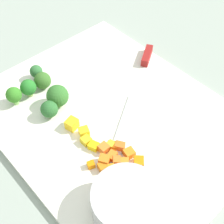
{
  "coord_description": "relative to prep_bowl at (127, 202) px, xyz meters",
  "views": [
    {
      "loc": [
        -0.28,
        0.25,
        0.46
      ],
      "look_at": [
        0.0,
        0.0,
        0.02
      ],
      "focal_mm": 50.32,
      "sensor_mm": 36.0,
      "label": 1
    }
  ],
  "objects": [
    {
      "name": "ground_plane",
      "position": [
        0.15,
        -0.11,
        -0.04
      ],
      "size": [
        4.0,
        4.0,
        0.0
      ],
      "primitive_type": "plane",
      "color": "#919C91"
    },
    {
      "name": "chef_knife",
      "position": [
        0.17,
        -0.19,
        -0.02
      ],
      "size": [
        0.19,
        0.29,
        0.02
      ],
      "rotation": [
        0.0,
        0.0,
        2.13
      ],
      "color": "silver",
      "rests_on": "cutting_board"
    },
    {
      "name": "carrot_dice_0",
      "position": [
        0.08,
        -0.04,
        -0.02
      ],
      "size": [
        0.02,
        0.02,
        0.01
      ],
      "primitive_type": "cube",
      "rotation": [
        0.0,
        0.0,
        0.31
      ],
      "color": "orange",
      "rests_on": "cutting_board"
    },
    {
      "name": "pepper_dice_4",
      "position": [
        0.13,
        -0.03,
        -0.02
      ],
      "size": [
        0.02,
        0.02,
        0.01
      ],
      "primitive_type": "cube",
      "rotation": [
        0.0,
        0.0,
        1.58
      ],
      "color": "yellow",
      "rests_on": "cutting_board"
    },
    {
      "name": "broccoli_floret_4",
      "position": [
        0.22,
        -0.02,
        -0.01
      ],
      "size": [
        0.03,
        0.03,
        0.03
      ],
      "color": "#96B061",
      "rests_on": "cutting_board"
    },
    {
      "name": "carrot_dice_7",
      "position": [
        0.06,
        -0.05,
        -0.02
      ],
      "size": [
        0.03,
        0.03,
        0.01
      ],
      "primitive_type": "cube",
      "rotation": [
        0.0,
        0.0,
        0.8
      ],
      "color": "orange",
      "rests_on": "cutting_board"
    },
    {
      "name": "carrot_dice_6",
      "position": [
        0.08,
        -0.03,
        -0.02
      ],
      "size": [
        0.02,
        0.02,
        0.02
      ],
      "primitive_type": "cube",
      "rotation": [
        0.0,
        0.0,
        0.56
      ],
      "color": "orange",
      "rests_on": "cutting_board"
    },
    {
      "name": "pepper_dice_1",
      "position": [
        0.18,
        -0.03,
        -0.01
      ],
      "size": [
        0.02,
        0.02,
        0.02
      ],
      "primitive_type": "cube",
      "rotation": [
        0.0,
        0.0,
        1.83
      ],
      "color": "yellow",
      "rests_on": "cutting_board"
    },
    {
      "name": "carrot_dice_4",
      "position": [
        0.09,
        -0.06,
        -0.02
      ],
      "size": [
        0.02,
        0.02,
        0.01
      ],
      "primitive_type": "cube",
      "rotation": [
        0.0,
        0.0,
        0.7
      ],
      "color": "orange",
      "rests_on": "cutting_board"
    },
    {
      "name": "carrot_dice_3",
      "position": [
        0.04,
        -0.07,
        -0.02
      ],
      "size": [
        0.02,
        0.02,
        0.01
      ],
      "primitive_type": "cube",
      "rotation": [
        0.0,
        0.0,
        2.36
      ],
      "color": "orange",
      "rests_on": "cutting_board"
    },
    {
      "name": "carrot_dice_5",
      "position": [
        0.08,
        -0.07,
        -0.02
      ],
      "size": [
        0.02,
        0.02,
        0.01
      ],
      "primitive_type": "cube",
      "rotation": [
        0.0,
        0.0,
        0.56
      ],
      "color": "orange",
      "rests_on": "cutting_board"
    },
    {
      "name": "broccoli_floret_3",
      "position": [
        0.24,
        -0.05,
        0.0
      ],
      "size": [
        0.04,
        0.04,
        0.05
      ],
      "color": "#8FB759",
      "rests_on": "cutting_board"
    },
    {
      "name": "carrot_dice_9",
      "position": [
        0.09,
        -0.01,
        -0.02
      ],
      "size": [
        0.01,
        0.01,
        0.01
      ],
      "primitive_type": "cube",
      "rotation": [
        0.0,
        0.0,
        1.2
      ],
      "color": "orange",
      "rests_on": "cutting_board"
    },
    {
      "name": "pepper_dice_2",
      "position": [
        0.1,
        -0.06,
        -0.02
      ],
      "size": [
        0.01,
        0.01,
        0.01
      ],
      "primitive_type": "cube",
      "rotation": [
        0.0,
        0.0,
        0.15
      ],
      "color": "yellow",
      "rests_on": "cutting_board"
    },
    {
      "name": "broccoli_floret_5",
      "position": [
        0.33,
        -0.06,
        -0.01
      ],
      "size": [
        0.03,
        0.03,
        0.03
      ],
      "color": "#96AF68",
      "rests_on": "cutting_board"
    },
    {
      "name": "broccoli_floret_1",
      "position": [
        0.29,
        -0.05,
        -0.01
      ],
      "size": [
        0.03,
        0.03,
        0.03
      ],
      "color": "#85BF57",
      "rests_on": "cutting_board"
    },
    {
      "name": "carrot_dice_10",
      "position": [
        0.06,
        -0.02,
        -0.02
      ],
      "size": [
        0.02,
        0.02,
        0.01
      ],
      "primitive_type": "cube",
      "rotation": [
        0.0,
        0.0,
        2.62
      ],
      "color": "orange",
      "rests_on": "cutting_board"
    },
    {
      "name": "broccoli_floret_0",
      "position": [
        0.29,
        -0.02,
        -0.0
      ],
      "size": [
        0.03,
        0.03,
        0.04
      ],
      "color": "#8BAB56",
      "rests_on": "cutting_board"
    },
    {
      "name": "carrot_dice_8",
      "position": [
        0.1,
        -0.04,
        -0.02
      ],
      "size": [
        0.02,
        0.02,
        0.01
      ],
      "primitive_type": "cube",
      "rotation": [
        0.0,
        0.0,
        0.04
      ],
      "color": "orange",
      "rests_on": "cutting_board"
    },
    {
      "name": "carrot_dice_2",
      "position": [
        0.06,
        -0.07,
        -0.02
      ],
      "size": [
        0.02,
        0.02,
        0.01
      ],
      "primitive_type": "cube",
      "rotation": [
        0.0,
        0.0,
        1.36
      ],
      "color": "orange",
      "rests_on": "cutting_board"
    },
    {
      "name": "cutting_board",
      "position": [
        0.15,
        -0.11,
        -0.03
      ],
      "size": [
        0.48,
        0.38,
        0.01
      ],
      "primitive_type": "cube",
      "color": "white",
      "rests_on": "ground_plane"
    },
    {
      "name": "pepper_dice_0",
      "position": [
        0.15,
        -0.04,
        -0.02
      ],
      "size": [
        0.02,
        0.02,
        0.02
      ],
      "primitive_type": "cube",
      "rotation": [
        0.0,
        0.0,
        2.76
      ],
      "color": "yellow",
      "rests_on": "cutting_board"
    },
    {
      "name": "broccoli_floret_2",
      "position": [
        0.29,
        0.01,
        -0.0
      ],
      "size": [
        0.03,
        0.03,
        0.04
      ],
      "color": "#89C165",
      "rests_on": "cutting_board"
    },
    {
      "name": "carrot_dice_1",
      "position": [
        0.07,
        -0.04,
        -0.02
      ],
      "size": [
        0.02,
        0.02,
        0.01
      ],
      "primitive_type": "cube",
      "rotation": [
        0.0,
        0.0,
        0.83
      ],
      "color": "orange",
      "rests_on": "cutting_board"
    },
    {
      "name": "carrot_dice_11",
      "position": [
        0.07,
        -0.02,
        -0.02
      ],
      "size": [
        0.02,
        0.02,
        0.01
      ],
      "primitive_type": "cube",
      "rotation": [
        0.0,
        0.0,
        1.35
      ],
      "color": "orange",
      "rests_on": "cutting_board"
    },
    {
      "name": "pepper_dice_3",
      "position": [
        0.12,
        -0.03,
        -0.02
      ],
      "size": [
        0.02,
        0.02,
        0.01
      ],
      "primitive_type": "cube",
      "rotation": [
        0.0,
        0.0,
        1.93
      ],
      "color": "yellow",
      "rests_on": "cutting_board"
    },
    {
      "name": "prep_bowl",
      "position": [
        0.0,
        0.0,
        0.0
      ],
      "size": [
        0.1,
        0.1,
        0.05
      ],
      "primitive_type": "cylinder",
      "color": "#BBB6BB",
      "rests_on": "cutting_board"
    }
  ]
}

